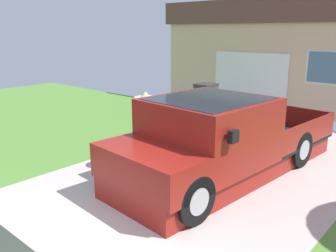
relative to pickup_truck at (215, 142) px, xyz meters
The scene contains 5 objects.
pickup_truck is the anchor object (origin of this frame).
person_with_hat 1.48m from the pickup_truck, 155.08° to the right, with size 0.48×0.46×1.72m.
handbag 1.66m from the pickup_truck, 148.46° to the right, with size 0.32×0.21×0.38m.
house_with_garage 9.23m from the pickup_truck, 98.73° to the left, with size 11.31×5.24×4.06m.
wheeled_trash_bin 5.59m from the pickup_truck, 127.38° to the left, with size 0.60×0.72×1.13m.
Camera 1 is at (3.94, -1.99, 2.92)m, focal length 38.10 mm.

